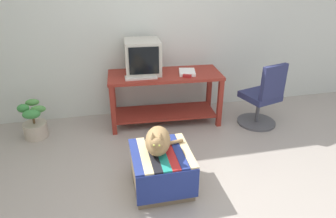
{
  "coord_description": "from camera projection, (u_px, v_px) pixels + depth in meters",
  "views": [
    {
      "loc": [
        -0.61,
        -2.04,
        1.98
      ],
      "look_at": [
        0.03,
        0.85,
        0.55
      ],
      "focal_mm": 31.76,
      "sensor_mm": 36.0,
      "label": 1
    }
  ],
  "objects": [
    {
      "name": "ground_plane",
      "position": [
        184.0,
        201.0,
        2.77
      ],
      "size": [
        14.0,
        14.0,
        0.0
      ],
      "primitive_type": "plane",
      "color": "#9E9389"
    },
    {
      "name": "back_wall",
      "position": [
        146.0,
        22.0,
        4.01
      ],
      "size": [
        8.0,
        0.1,
        2.6
      ],
      "primitive_type": "cube",
      "color": "silver",
      "rests_on": "ground_plane"
    },
    {
      "name": "desk",
      "position": [
        165.0,
        89.0,
        4.0
      ],
      "size": [
        1.51,
        0.68,
        0.7
      ],
      "rotation": [
        0.0,
        0.0,
        -0.06
      ],
      "color": "maroon",
      "rests_on": "ground_plane"
    },
    {
      "name": "tv_monitor",
      "position": [
        143.0,
        57.0,
        3.84
      ],
      "size": [
        0.48,
        0.47,
        0.44
      ],
      "rotation": [
        0.0,
        0.0,
        -0.06
      ],
      "color": "#BCB7A8",
      "rests_on": "desk"
    },
    {
      "name": "keyboard",
      "position": [
        141.0,
        77.0,
        3.74
      ],
      "size": [
        0.4,
        0.16,
        0.02
      ],
      "primitive_type": "cube",
      "rotation": [
        0.0,
        0.0,
        -0.02
      ],
      "color": "beige",
      "rests_on": "desk"
    },
    {
      "name": "book",
      "position": [
        187.0,
        72.0,
        3.9
      ],
      "size": [
        0.26,
        0.31,
        0.04
      ],
      "primitive_type": "cube",
      "rotation": [
        0.0,
        0.0,
        -0.22
      ],
      "color": "white",
      "rests_on": "desk"
    },
    {
      "name": "ottoman_with_blanket",
      "position": [
        161.0,
        170.0,
        2.87
      ],
      "size": [
        0.56,
        0.61,
        0.4
      ],
      "color": "#7A664C",
      "rests_on": "ground_plane"
    },
    {
      "name": "cat",
      "position": [
        158.0,
        141.0,
        2.74
      ],
      "size": [
        0.43,
        0.42,
        0.29
      ],
      "rotation": [
        0.0,
        0.0,
        -0.23
      ],
      "color": "#9E7A4C",
      "rests_on": "ottoman_with_blanket"
    },
    {
      "name": "potted_plant",
      "position": [
        34.0,
        124.0,
        3.73
      ],
      "size": [
        0.33,
        0.34,
        0.49
      ],
      "color": "#B7A893",
      "rests_on": "ground_plane"
    },
    {
      "name": "office_chair",
      "position": [
        263.0,
        99.0,
        3.94
      ],
      "size": [
        0.52,
        0.52,
        0.89
      ],
      "rotation": [
        0.0,
        0.0,
        3.42
      ],
      "color": "#4C4C51",
      "rests_on": "ground_plane"
    },
    {
      "name": "stapler",
      "position": [
        187.0,
        76.0,
        3.76
      ],
      "size": [
        0.11,
        0.08,
        0.04
      ],
      "primitive_type": "cube",
      "rotation": [
        0.0,
        0.0,
        1.12
      ],
      "color": "#A31E1E",
      "rests_on": "desk"
    }
  ]
}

